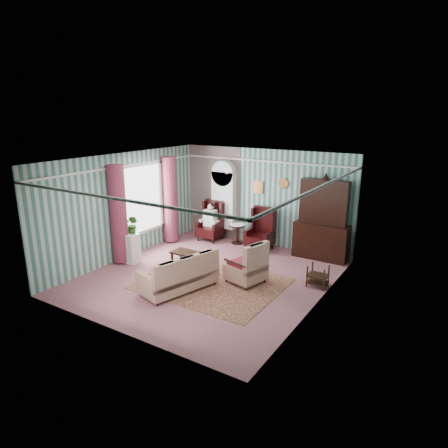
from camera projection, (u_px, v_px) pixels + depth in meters
The scene contains 17 objects.
floor at pixel (209, 277), 9.90m from camera, with size 6.00×6.00×0.00m, color #93555C.
room_shell at pixel (191, 194), 9.81m from camera, with size 5.53×6.02×2.91m.
bookcase at pixel (224, 204), 12.60m from camera, with size 0.80×0.28×2.24m, color white.
dresser_hutch at pixel (323, 217), 10.82m from camera, with size 1.50×0.56×2.36m, color black.
wingback_left at pixel (210, 221), 12.54m from camera, with size 0.76×0.80×1.25m, color black.
wingback_right at pixel (260, 229), 11.65m from camera, with size 0.76×0.80×1.25m, color black.
seated_woman at pixel (210, 222), 12.55m from camera, with size 0.44×0.40×1.18m, color white, non-canonical shape.
round_side_table at pixel (237, 234), 12.29m from camera, with size 0.50×0.50×0.60m, color black.
nest_table at pixel (318, 276), 9.30m from camera, with size 0.45×0.38×0.54m, color black.
plant_stand at pixel (129, 248), 10.77m from camera, with size 0.55×0.35×0.80m, color silver.
rug at pixel (212, 283), 9.50m from camera, with size 3.20×2.60×0.01m, color #4D1E19.
sofa at pixel (178, 267), 9.04m from camera, with size 1.81×1.02×1.14m, color beige.
floral_armchair at pixel (246, 265), 9.46m from camera, with size 0.86×0.74×0.91m, color beige.
coffee_table at pixel (188, 260), 10.48m from camera, with size 0.91×0.46×0.40m, color black.
potted_plant_a at pixel (122, 226), 10.59m from camera, with size 0.40×0.34×0.44m, color #2A591B.
potted_plant_b at pixel (133, 225), 10.62m from camera, with size 0.27×0.22×0.50m, color #234A17.
potted_plant_c at pixel (127, 226), 10.70m from camera, with size 0.21×0.21×0.37m, color #1C541A.
Camera 1 is at (5.19, -7.56, 3.99)m, focal length 32.00 mm.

